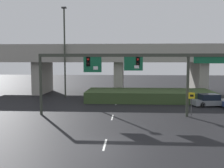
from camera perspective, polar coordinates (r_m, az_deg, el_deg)
ground_plane at (r=17.35m, az=-1.73°, el=-13.65°), size 160.00×160.00×0.00m
lane_markings at (r=29.87m, az=0.55°, el=-5.56°), size 0.14×43.73×0.01m
signal_gantry at (r=26.07m, az=3.24°, el=4.20°), size 18.86×0.44×6.24m
speed_limit_sign at (r=26.39m, az=16.92°, el=-3.59°), size 0.60×0.11×2.55m
highway_light_pole_near at (r=40.00m, az=-10.27°, el=7.28°), size 0.70×0.36×13.38m
overpass_bridge at (r=43.56m, az=1.54°, el=5.26°), size 45.76×8.89×7.99m
grass_embankment at (r=36.55m, az=8.01°, el=-2.48°), size 17.07×6.59×1.42m
parked_sedan_near_right at (r=34.08m, az=20.53°, el=-3.38°), size 4.52×2.44×1.48m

